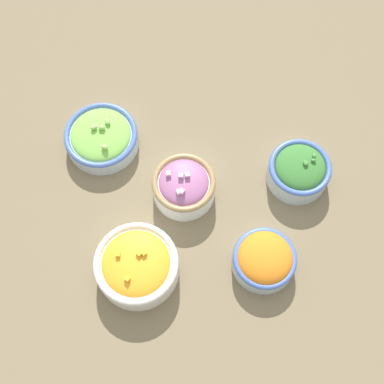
{
  "coord_description": "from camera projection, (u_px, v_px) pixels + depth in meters",
  "views": [
    {
      "loc": [
        -0.04,
        -0.41,
        1.02
      ],
      "look_at": [
        0.0,
        0.0,
        0.03
      ],
      "focal_mm": 50.0,
      "sensor_mm": 36.0,
      "label": 1
    }
  ],
  "objects": [
    {
      "name": "bowl_carrots",
      "position": [
        264.0,
        259.0,
        1.01
      ],
      "size": [
        0.12,
        0.12,
        0.07
      ],
      "color": "#B2C1CC",
      "rests_on": "ground_plane"
    },
    {
      "name": "bowl_lettuce",
      "position": [
        101.0,
        137.0,
        1.12
      ],
      "size": [
        0.15,
        0.15,
        0.06
      ],
      "color": "#B2C1CC",
      "rests_on": "ground_plane"
    },
    {
      "name": "ground_plane",
      "position": [
        192.0,
        198.0,
        1.1
      ],
      "size": [
        3.0,
        3.0,
        0.0
      ],
      "primitive_type": "plane",
      "color": "#75664C"
    },
    {
      "name": "bowl_squash",
      "position": [
        137.0,
        265.0,
        1.0
      ],
      "size": [
        0.16,
        0.16,
        0.08
      ],
      "color": "silver",
      "rests_on": "ground_plane"
    },
    {
      "name": "bowl_red_onion",
      "position": [
        184.0,
        186.0,
        1.07
      ],
      "size": [
        0.13,
        0.13,
        0.08
      ],
      "color": "white",
      "rests_on": "ground_plane"
    },
    {
      "name": "bowl_broccoli",
      "position": [
        299.0,
        170.0,
        1.08
      ],
      "size": [
        0.13,
        0.13,
        0.07
      ],
      "color": "#B2C1CC",
      "rests_on": "ground_plane"
    }
  ]
}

